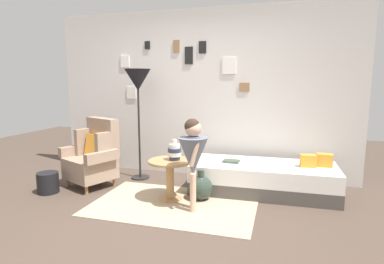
{
  "coord_description": "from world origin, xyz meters",
  "views": [
    {
      "loc": [
        1.25,
        -2.88,
        1.48
      ],
      "look_at": [
        0.15,
        0.95,
        0.85
      ],
      "focal_mm": 29.36,
      "sensor_mm": 36.0,
      "label": 1
    }
  ],
  "objects_px": {
    "floor_lamp": "(138,84)",
    "magazine_basket": "(48,183)",
    "daybed": "(263,178)",
    "vase_striped": "(175,152)",
    "demijohn_near": "(201,188)",
    "book_on_daybed": "(231,161)",
    "side_table": "(170,172)",
    "person_child": "(193,153)",
    "armchair": "(94,156)"
  },
  "relations": [
    {
      "from": "person_child",
      "to": "vase_striped",
      "type": "bearing_deg",
      "value": 138.91
    },
    {
      "from": "vase_striped",
      "to": "demijohn_near",
      "type": "xyz_separation_m",
      "value": [
        0.32,
        0.08,
        -0.47
      ]
    },
    {
      "from": "vase_striped",
      "to": "side_table",
      "type": "bearing_deg",
      "value": -153.07
    },
    {
      "from": "book_on_daybed",
      "to": "magazine_basket",
      "type": "height_order",
      "value": "book_on_daybed"
    },
    {
      "from": "vase_striped",
      "to": "person_child",
      "type": "distance_m",
      "value": 0.43
    },
    {
      "from": "magazine_basket",
      "to": "armchair",
      "type": "bearing_deg",
      "value": 46.7
    },
    {
      "from": "floor_lamp",
      "to": "demijohn_near",
      "type": "height_order",
      "value": "floor_lamp"
    },
    {
      "from": "side_table",
      "to": "book_on_daybed",
      "type": "height_order",
      "value": "side_table"
    },
    {
      "from": "side_table",
      "to": "vase_striped",
      "type": "distance_m",
      "value": 0.26
    },
    {
      "from": "side_table",
      "to": "magazine_basket",
      "type": "relative_size",
      "value": 1.94
    },
    {
      "from": "daybed",
      "to": "vase_striped",
      "type": "distance_m",
      "value": 1.28
    },
    {
      "from": "floor_lamp",
      "to": "magazine_basket",
      "type": "xyz_separation_m",
      "value": [
        -0.91,
        -0.95,
        -1.31
      ]
    },
    {
      "from": "demijohn_near",
      "to": "vase_striped",
      "type": "bearing_deg",
      "value": -165.43
    },
    {
      "from": "demijohn_near",
      "to": "person_child",
      "type": "bearing_deg",
      "value": -89.74
    },
    {
      "from": "armchair",
      "to": "daybed",
      "type": "bearing_deg",
      "value": 8.56
    },
    {
      "from": "floor_lamp",
      "to": "person_child",
      "type": "bearing_deg",
      "value": -41.02
    },
    {
      "from": "magazine_basket",
      "to": "demijohn_near",
      "type": "bearing_deg",
      "value": 8.9
    },
    {
      "from": "armchair",
      "to": "vase_striped",
      "type": "bearing_deg",
      "value": -9.54
    },
    {
      "from": "side_table",
      "to": "vase_striped",
      "type": "bearing_deg",
      "value": 26.93
    },
    {
      "from": "side_table",
      "to": "magazine_basket",
      "type": "height_order",
      "value": "side_table"
    },
    {
      "from": "daybed",
      "to": "person_child",
      "type": "distance_m",
      "value": 1.23
    },
    {
      "from": "daybed",
      "to": "person_child",
      "type": "xyz_separation_m",
      "value": [
        -0.74,
        -0.85,
        0.49
      ]
    },
    {
      "from": "demijohn_near",
      "to": "side_table",
      "type": "bearing_deg",
      "value": -163.52
    },
    {
      "from": "book_on_daybed",
      "to": "demijohn_near",
      "type": "xyz_separation_m",
      "value": [
        -0.31,
        -0.46,
        -0.26
      ]
    },
    {
      "from": "daybed",
      "to": "side_table",
      "type": "xyz_separation_m",
      "value": [
        -1.11,
        -0.6,
        0.17
      ]
    },
    {
      "from": "vase_striped",
      "to": "daybed",
      "type": "bearing_deg",
      "value": 28.49
    },
    {
      "from": "armchair",
      "to": "side_table",
      "type": "xyz_separation_m",
      "value": [
        1.25,
        -0.25,
        -0.07
      ]
    },
    {
      "from": "armchair",
      "to": "book_on_daybed",
      "type": "relative_size",
      "value": 4.41
    },
    {
      "from": "daybed",
      "to": "floor_lamp",
      "type": "relative_size",
      "value": 1.14
    },
    {
      "from": "vase_striped",
      "to": "book_on_daybed",
      "type": "height_order",
      "value": "vase_striped"
    },
    {
      "from": "floor_lamp",
      "to": "book_on_daybed",
      "type": "distance_m",
      "value": 1.79
    },
    {
      "from": "daybed",
      "to": "demijohn_near",
      "type": "distance_m",
      "value": 0.89
    },
    {
      "from": "floor_lamp",
      "to": "magazine_basket",
      "type": "height_order",
      "value": "floor_lamp"
    },
    {
      "from": "book_on_daybed",
      "to": "magazine_basket",
      "type": "distance_m",
      "value": 2.51
    },
    {
      "from": "side_table",
      "to": "floor_lamp",
      "type": "distance_m",
      "value": 1.52
    },
    {
      "from": "floor_lamp",
      "to": "demijohn_near",
      "type": "xyz_separation_m",
      "value": [
        1.14,
        -0.63,
        -1.29
      ]
    },
    {
      "from": "armchair",
      "to": "floor_lamp",
      "type": "height_order",
      "value": "floor_lamp"
    },
    {
      "from": "person_child",
      "to": "book_on_daybed",
      "type": "bearing_deg",
      "value": 69.16
    },
    {
      "from": "armchair",
      "to": "person_child",
      "type": "distance_m",
      "value": 1.72
    },
    {
      "from": "daybed",
      "to": "vase_striped",
      "type": "height_order",
      "value": "vase_striped"
    },
    {
      "from": "daybed",
      "to": "book_on_daybed",
      "type": "bearing_deg",
      "value": -175.3
    },
    {
      "from": "magazine_basket",
      "to": "book_on_daybed",
      "type": "bearing_deg",
      "value": 18.2
    },
    {
      "from": "floor_lamp",
      "to": "book_on_daybed",
      "type": "xyz_separation_m",
      "value": [
        1.45,
        -0.17,
        -1.04
      ]
    },
    {
      "from": "armchair",
      "to": "book_on_daybed",
      "type": "xyz_separation_m",
      "value": [
        1.94,
        0.32,
        -0.02
      ]
    },
    {
      "from": "vase_striped",
      "to": "demijohn_near",
      "type": "bearing_deg",
      "value": 14.57
    },
    {
      "from": "daybed",
      "to": "book_on_daybed",
      "type": "relative_size",
      "value": 8.7
    },
    {
      "from": "armchair",
      "to": "side_table",
      "type": "distance_m",
      "value": 1.28
    },
    {
      "from": "demijohn_near",
      "to": "magazine_basket",
      "type": "xyz_separation_m",
      "value": [
        -2.05,
        -0.32,
        -0.02
      ]
    },
    {
      "from": "armchair",
      "to": "vase_striped",
      "type": "xyz_separation_m",
      "value": [
        1.3,
        -0.22,
        0.19
      ]
    },
    {
      "from": "daybed",
      "to": "person_child",
      "type": "relative_size",
      "value": 1.77
    }
  ]
}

